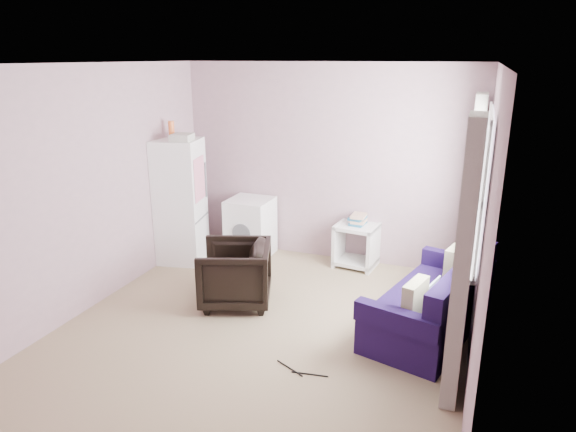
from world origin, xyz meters
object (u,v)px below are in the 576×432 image
object	(u,v)px
fridge	(180,201)
sofa	(435,305)
armchair	(235,271)
washing_machine	(251,226)
side_table	(357,241)

from	to	relation	value
fridge	sofa	xyz separation A→B (m)	(3.24, -0.74, -0.53)
armchair	washing_machine	size ratio (longest dim) A/B	0.96
side_table	sofa	size ratio (longest dim) A/B	0.37
washing_machine	sofa	distance (m)	2.77
sofa	fridge	bearing A→B (deg)	-177.65
washing_machine	fridge	bearing A→B (deg)	-147.16
armchair	fridge	bearing A→B (deg)	-146.08
armchair	fridge	xyz separation A→B (m)	(-1.18, 0.87, 0.43)
armchair	sofa	size ratio (longest dim) A/B	0.41
armchair	sofa	world-z (taller)	sofa
fridge	washing_machine	bearing A→B (deg)	20.65
sofa	washing_machine	bearing A→B (deg)	169.23
washing_machine	side_table	distance (m)	1.42
armchair	washing_machine	xyz separation A→B (m)	(-0.43, 1.35, 0.03)
fridge	side_table	distance (m)	2.30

